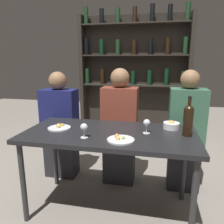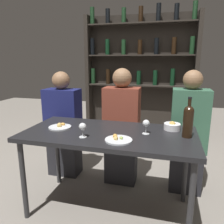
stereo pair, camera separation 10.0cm
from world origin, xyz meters
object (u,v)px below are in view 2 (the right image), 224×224
(wine_glass_1, at_px, (146,124))
(wine_bottle, at_px, (188,120))
(food_plate_1, at_px, (60,127))
(food_plate_0, at_px, (118,140))
(seated_person_center, at_px, (122,130))
(seated_person_right, at_px, (188,137))
(seated_person_left, at_px, (64,128))
(snack_bowl, at_px, (172,126))
(wine_glass_0, at_px, (83,127))

(wine_glass_1, bearing_deg, wine_bottle, 1.49)
(wine_bottle, distance_m, food_plate_1, 1.10)
(food_plate_0, bearing_deg, seated_person_center, 100.16)
(seated_person_right, bearing_deg, seated_person_left, 180.00)
(food_plate_1, xyz_separation_m, snack_bowl, (0.98, 0.20, 0.02))
(wine_glass_0, distance_m, food_plate_1, 0.35)
(wine_bottle, xyz_separation_m, seated_person_left, (-1.32, 0.46, -0.31))
(wine_bottle, bearing_deg, food_plate_0, -156.54)
(seated_person_left, height_order, seated_person_center, seated_person_center)
(wine_glass_0, relative_size, snack_bowl, 0.82)
(food_plate_0, height_order, snack_bowl, snack_bowl)
(wine_glass_1, relative_size, food_plate_0, 0.58)
(wine_bottle, xyz_separation_m, wine_glass_0, (-0.80, -0.22, -0.06))
(snack_bowl, relative_size, seated_person_center, 0.11)
(wine_glass_0, relative_size, seated_person_center, 0.09)
(snack_bowl, distance_m, seated_person_right, 0.39)
(wine_glass_1, relative_size, seated_person_left, 0.10)
(wine_bottle, distance_m, wine_glass_1, 0.33)
(wine_bottle, height_order, seated_person_right, seated_person_right)
(wine_glass_1, xyz_separation_m, snack_bowl, (0.21, 0.17, -0.05))
(wine_glass_1, relative_size, seated_person_right, 0.10)
(wine_bottle, relative_size, seated_person_center, 0.25)
(wine_glass_0, xyz_separation_m, seated_person_center, (0.16, 0.68, -0.23))
(wine_glass_1, xyz_separation_m, food_plate_0, (-0.18, -0.21, -0.08))
(wine_glass_0, height_order, wine_glass_1, wine_glass_1)
(snack_bowl, relative_size, seated_person_left, 0.12)
(wine_bottle, xyz_separation_m, snack_bowl, (-0.11, 0.16, -0.11))
(wine_glass_1, bearing_deg, seated_person_left, 154.66)
(seated_person_right, bearing_deg, wine_glass_0, -141.19)
(wine_bottle, bearing_deg, wine_glass_0, -164.68)
(wine_glass_0, height_order, food_plate_0, wine_glass_0)
(food_plate_0, height_order, seated_person_center, seated_person_center)
(seated_person_left, bearing_deg, seated_person_center, 0.00)
(seated_person_left, bearing_deg, snack_bowl, -14.03)
(wine_bottle, distance_m, seated_person_right, 0.55)
(wine_bottle, bearing_deg, food_plate_1, -178.12)
(wine_glass_0, distance_m, wine_glass_1, 0.52)
(seated_person_right, bearing_deg, snack_bowl, -119.04)
(food_plate_0, relative_size, seated_person_left, 0.17)
(wine_glass_0, xyz_separation_m, snack_bowl, (0.68, 0.38, -0.05))
(food_plate_1, relative_size, seated_person_center, 0.16)
(wine_bottle, height_order, food_plate_0, wine_bottle)
(wine_bottle, height_order, seated_person_center, seated_person_center)
(wine_bottle, relative_size, seated_person_right, 0.26)
(food_plate_0, bearing_deg, food_plate_1, 162.37)
(food_plate_0, distance_m, seated_person_left, 1.08)
(wine_glass_0, xyz_separation_m, wine_glass_1, (0.47, 0.21, 0.00))
(wine_glass_1, height_order, snack_bowl, wine_glass_1)
(food_plate_0, distance_m, seated_person_right, 0.90)
(wine_glass_1, xyz_separation_m, seated_person_right, (0.38, 0.47, -0.24))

